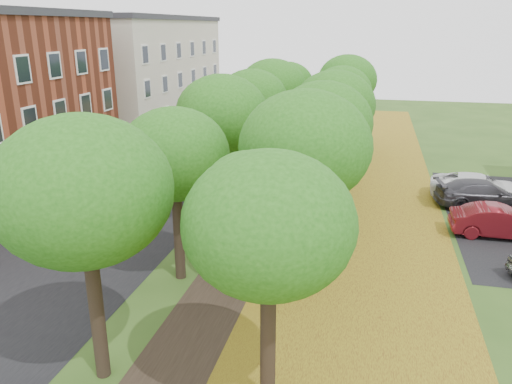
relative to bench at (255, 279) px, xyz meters
The scene contains 10 objects.
street_asphalt 12.55m from the bench, 132.04° to the left, with size 8.00×70.00×0.01m, color black.
footpath 9.37m from the bench, 95.52° to the left, with size 3.20×70.00×0.01m, color black.
leaf_verge 10.19m from the bench, 66.24° to the left, with size 7.50×70.00×0.01m, color olive.
tree_row_west 10.87m from the bench, 108.41° to the left, with size 4.38×34.38×7.03m.
tree_row_east 10.56m from the bench, 79.66° to the left, with size 4.38×34.38×7.03m.
building_cream 33.00m from the bench, 123.24° to the left, with size 10.30×20.30×10.40m.
bench is the anchor object (origin of this frame).
car_red 12.64m from the bench, 36.97° to the left, with size 1.57×4.49×1.48m, color maroon.
car_grey 15.53m from the bench, 49.43° to the left, with size 2.09×5.13×1.49m, color #343439.
car_white 16.43m from the bench, 52.05° to the left, with size 2.47×5.36×1.49m, color white.
Camera 1 is at (4.79, -10.60, 9.49)m, focal length 35.00 mm.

